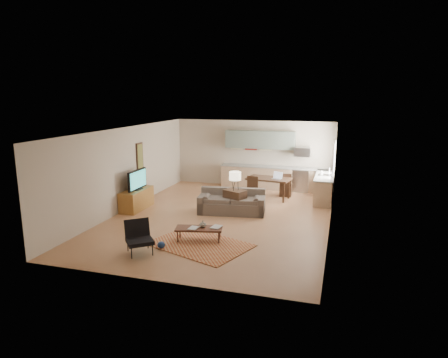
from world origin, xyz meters
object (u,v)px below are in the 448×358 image
(sofa, at_px, (232,202))
(dining_table, at_px, (269,188))
(armchair, at_px, (140,238))
(tv_credenza, at_px, (137,199))
(console_table, at_px, (235,202))
(coffee_table, at_px, (199,234))

(sofa, bearing_deg, dining_table, 61.81)
(armchair, relative_size, tv_credenza, 0.55)
(console_table, height_order, dining_table, dining_table)
(tv_credenza, bearing_deg, sofa, 7.95)
(coffee_table, relative_size, console_table, 1.58)
(coffee_table, xyz_separation_m, armchair, (-1.07, -1.18, 0.21))
(console_table, bearing_deg, tv_credenza, -148.27)
(armchair, bearing_deg, coffee_table, 7.98)
(dining_table, bearing_deg, console_table, -99.67)
(sofa, relative_size, tv_credenza, 1.52)
(tv_credenza, xyz_separation_m, console_table, (3.25, 0.44, 0.05))
(console_table, distance_m, dining_table, 2.24)
(sofa, xyz_separation_m, dining_table, (0.79, 2.13, 0.01))
(dining_table, bearing_deg, coffee_table, -92.90)
(sofa, relative_size, dining_table, 1.43)
(sofa, xyz_separation_m, tv_credenza, (-3.14, -0.44, -0.05))
(sofa, distance_m, tv_credenza, 3.18)
(armchair, distance_m, console_table, 4.04)
(tv_credenza, xyz_separation_m, dining_table, (3.94, 2.57, 0.05))
(sofa, xyz_separation_m, armchair, (-1.22, -3.81, 0.01))
(coffee_table, relative_size, tv_credenza, 0.84)
(armchair, bearing_deg, dining_table, 31.43)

